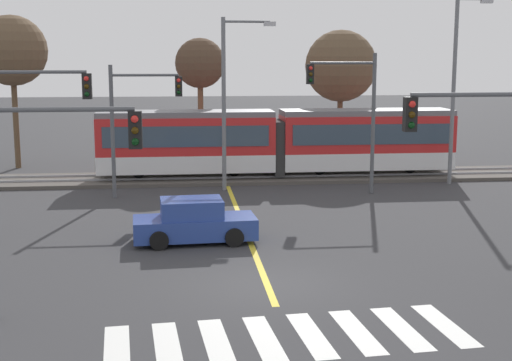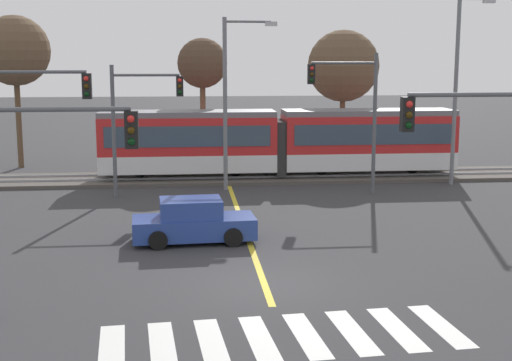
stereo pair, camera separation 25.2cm
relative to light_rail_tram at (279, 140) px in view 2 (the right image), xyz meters
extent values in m
plane|color=#333335|center=(-2.74, -17.61, -2.05)|extent=(200.00, 200.00, 0.00)
cube|color=#4C4742|center=(-2.74, 0.01, -1.96)|extent=(120.00, 4.00, 0.18)
cube|color=#939399|center=(-2.74, -0.71, -1.82)|extent=(120.00, 0.08, 0.10)
cube|color=#939399|center=(-2.74, 0.73, -1.82)|extent=(120.00, 0.08, 0.10)
cube|color=silver|center=(-4.75, 0.01, -1.07)|extent=(9.00, 2.60, 0.90)
cube|color=red|center=(-4.75, 0.01, 0.33)|extent=(9.00, 2.60, 1.90)
cube|color=#384756|center=(-4.75, -1.31, 0.38)|extent=(8.28, 0.04, 1.04)
cube|color=slate|center=(-4.75, 0.01, 1.42)|extent=(9.00, 2.39, 0.28)
cylinder|color=black|center=(-2.27, 0.01, -1.52)|extent=(0.70, 0.20, 0.70)
cylinder|color=black|center=(-7.22, 0.01, -1.52)|extent=(0.70, 0.20, 0.70)
cube|color=silver|center=(4.75, 0.01, -1.07)|extent=(9.00, 2.60, 0.90)
cube|color=red|center=(4.75, 0.01, 0.33)|extent=(9.00, 2.60, 1.90)
cube|color=#384756|center=(4.75, -1.31, 0.38)|extent=(8.28, 0.04, 1.04)
cube|color=slate|center=(4.75, 0.01, 1.42)|extent=(9.00, 2.39, 0.28)
cylinder|color=black|center=(7.22, 0.01, -1.52)|extent=(0.70, 0.20, 0.70)
cylinder|color=black|center=(2.28, 0.01, -1.52)|extent=(0.70, 0.20, 0.70)
cube|color=#2D2D2D|center=(0.00, 0.01, -0.37)|extent=(0.50, 2.34, 2.80)
cube|color=silver|center=(-6.58, -21.79, -2.04)|extent=(0.78, 2.84, 0.01)
cube|color=silver|center=(-5.48, -21.71, -2.04)|extent=(0.78, 2.84, 0.01)
cube|color=silver|center=(-4.39, -21.62, -2.04)|extent=(0.78, 2.84, 0.01)
cube|color=silver|center=(-3.29, -21.53, -2.04)|extent=(0.78, 2.84, 0.01)
cube|color=silver|center=(-2.19, -21.44, -2.04)|extent=(0.78, 2.84, 0.01)
cube|color=silver|center=(-1.10, -21.35, -2.04)|extent=(0.78, 2.84, 0.01)
cube|color=silver|center=(0.00, -21.26, -2.04)|extent=(0.78, 2.84, 0.01)
cube|color=silver|center=(1.10, -21.18, -2.04)|extent=(0.78, 2.84, 0.01)
cube|color=gold|center=(-2.74, -10.74, -2.05)|extent=(0.20, 17.49, 0.01)
cube|color=#284293|center=(-4.64, -12.70, -1.53)|extent=(4.29, 1.95, 0.72)
cube|color=#284293|center=(-4.74, -12.70, -0.85)|extent=(2.19, 1.64, 0.64)
cube|color=#384756|center=(-3.74, -12.64, -0.85)|extent=(0.19, 1.43, 0.52)
cube|color=#384756|center=(-4.79, -11.93, -0.85)|extent=(1.78, 0.15, 0.48)
cylinder|color=black|center=(-3.44, -11.77, -1.73)|extent=(0.65, 0.26, 0.64)
cylinder|color=black|center=(-3.33, -13.47, -1.73)|extent=(0.65, 0.26, 0.64)
cylinder|color=black|center=(-5.95, -11.92, -1.73)|extent=(0.65, 0.26, 0.64)
cylinder|color=black|center=(-5.85, -13.62, -1.73)|extent=(0.65, 0.26, 0.64)
cylinder|color=#515459|center=(3.86, -4.54, 1.21)|extent=(0.18, 0.18, 6.52)
cylinder|color=#515459|center=(2.36, -4.54, 4.02)|extent=(3.00, 0.12, 0.12)
cube|color=black|center=(0.86, -4.54, 3.52)|extent=(0.32, 0.28, 0.90)
sphere|color=red|center=(0.86, -4.69, 3.79)|extent=(0.18, 0.18, 0.18)
sphere|color=#3A2706|center=(0.86, -4.69, 3.52)|extent=(0.18, 0.18, 0.18)
sphere|color=black|center=(0.86, -4.69, 3.25)|extent=(0.18, 0.18, 0.18)
cylinder|color=#515459|center=(-7.92, -19.58, 3.05)|extent=(3.50, 0.12, 0.12)
cube|color=black|center=(-6.17, -19.58, 2.55)|extent=(0.32, 0.28, 0.90)
sphere|color=red|center=(-6.17, -19.73, 2.82)|extent=(0.18, 0.18, 0.18)
sphere|color=#3A2706|center=(-6.17, -19.73, 2.55)|extent=(0.18, 0.18, 0.18)
sphere|color=black|center=(-6.17, -19.73, 2.28)|extent=(0.18, 0.18, 0.18)
cylinder|color=#515459|center=(-10.31, -11.00, 3.76)|extent=(4.00, 0.12, 0.12)
cube|color=black|center=(-8.31, -11.00, 3.26)|extent=(0.32, 0.28, 0.90)
sphere|color=red|center=(-8.31, -11.15, 3.53)|extent=(0.18, 0.18, 0.18)
sphere|color=#3A2706|center=(-8.31, -11.15, 3.26)|extent=(0.18, 0.18, 0.18)
sphere|color=black|center=(-8.31, -11.15, 2.99)|extent=(0.18, 0.18, 0.18)
cylinder|color=#515459|center=(2.61, -18.77, 3.30)|extent=(3.50, 0.12, 0.12)
cube|color=black|center=(0.86, -18.77, 2.80)|extent=(0.32, 0.28, 0.90)
sphere|color=red|center=(0.86, -18.92, 3.07)|extent=(0.18, 0.18, 0.18)
sphere|color=#3A2706|center=(0.86, -18.92, 2.80)|extent=(0.18, 0.18, 0.18)
sphere|color=black|center=(0.86, -18.92, 2.53)|extent=(0.18, 0.18, 0.18)
cylinder|color=#515459|center=(-8.09, -4.29, 0.95)|extent=(0.18, 0.18, 6.00)
cylinder|color=#515459|center=(-6.59, -4.29, 3.49)|extent=(3.00, 0.12, 0.12)
cube|color=black|center=(-5.09, -4.29, 2.99)|extent=(0.32, 0.28, 0.90)
sphere|color=red|center=(-5.09, -4.44, 3.26)|extent=(0.18, 0.18, 0.18)
sphere|color=#3A2706|center=(-5.09, -4.44, 2.99)|extent=(0.18, 0.18, 0.18)
sphere|color=black|center=(-5.09, -4.44, 2.72)|extent=(0.18, 0.18, 0.18)
cylinder|color=slate|center=(-2.98, -2.95, 2.04)|extent=(0.20, 0.20, 8.17)
cylinder|color=slate|center=(-1.89, -2.95, 5.92)|extent=(2.18, 0.12, 0.12)
cube|color=#B2B2B7|center=(-0.80, -2.95, 5.82)|extent=(0.56, 0.28, 0.20)
cylinder|color=slate|center=(8.46, -2.53, 2.61)|extent=(0.20, 0.20, 9.33)
cube|color=#B2B2B7|center=(9.93, -2.53, 6.98)|extent=(0.56, 0.28, 0.20)
cylinder|color=brown|center=(-14.41, 5.34, 0.91)|extent=(0.32, 0.32, 5.91)
sphere|color=brown|center=(-14.41, 5.34, 4.66)|extent=(3.98, 3.98, 3.98)
cylinder|color=brown|center=(-3.84, 4.32, 0.67)|extent=(0.32, 0.32, 5.44)
sphere|color=#4C3828|center=(-3.84, 4.32, 3.96)|extent=(2.84, 2.84, 2.84)
cylinder|color=brown|center=(4.54, 5.27, 0.44)|extent=(0.32, 0.32, 4.98)
sphere|color=brown|center=(4.54, 5.27, 3.78)|extent=(4.25, 4.25, 4.25)
camera|label=1|loc=(-5.16, -36.76, 4.25)|focal=50.00mm
camera|label=2|loc=(-4.91, -36.79, 4.25)|focal=50.00mm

